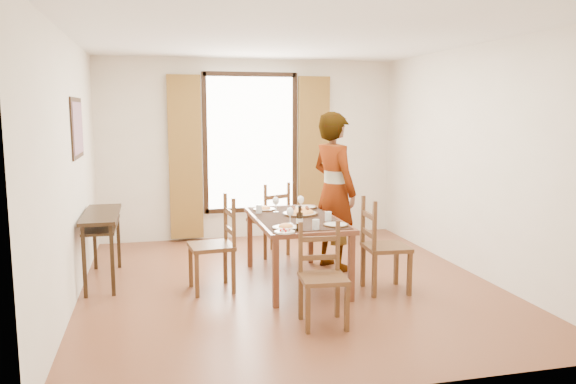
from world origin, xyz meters
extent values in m
plane|color=#5D2F1D|center=(0.00, 0.00, 0.00)|extent=(5.00, 5.00, 0.00)
cube|color=white|center=(0.00, 2.50, 1.35)|extent=(4.50, 0.10, 2.70)
cube|color=white|center=(0.00, -2.50, 1.35)|extent=(4.50, 0.10, 2.70)
cube|color=white|center=(-2.25, 0.00, 1.35)|extent=(0.10, 5.00, 2.70)
cube|color=white|center=(2.25, 0.00, 1.35)|extent=(0.10, 5.00, 2.70)
cube|color=white|center=(0.00, 0.00, 2.72)|extent=(4.50, 5.00, 0.04)
cube|color=white|center=(0.00, 2.47, 1.45)|extent=(1.30, 0.04, 2.00)
cube|color=olive|center=(-0.98, 2.41, 1.25)|extent=(0.48, 0.10, 2.40)
cube|color=olive|center=(0.98, 2.41, 1.25)|extent=(0.48, 0.10, 2.40)
cube|color=black|center=(-2.24, 0.60, 1.75)|extent=(0.02, 0.86, 0.66)
cube|color=#D44D27|center=(-2.23, 0.60, 1.75)|extent=(0.01, 0.76, 0.56)
cube|color=black|center=(-2.03, 0.60, 0.78)|extent=(0.38, 1.20, 0.04)
cube|color=black|center=(-2.03, 0.60, 0.66)|extent=(0.34, 1.10, 0.03)
cube|color=black|center=(-2.17, 0.05, 0.38)|extent=(0.04, 0.04, 0.76)
cube|color=black|center=(-2.17, 1.15, 0.38)|extent=(0.04, 0.04, 0.76)
cube|color=black|center=(-1.89, 0.05, 0.38)|extent=(0.04, 0.04, 0.76)
cube|color=black|center=(-1.89, 1.15, 0.38)|extent=(0.04, 0.04, 0.76)
cube|color=brown|center=(0.09, 0.06, 0.72)|extent=(0.91, 1.64, 0.05)
cube|color=black|center=(0.09, 0.06, 0.75)|extent=(0.84, 1.51, 0.01)
cube|color=brown|center=(-0.30, -0.70, 0.35)|extent=(0.06, 0.06, 0.70)
cube|color=brown|center=(-0.30, 0.82, 0.35)|extent=(0.06, 0.06, 0.70)
cube|color=brown|center=(0.49, -0.70, 0.35)|extent=(0.06, 0.06, 0.70)
cube|color=brown|center=(0.49, 0.82, 0.35)|extent=(0.06, 0.06, 0.70)
cube|color=brown|center=(-0.86, 0.00, 0.49)|extent=(0.50, 0.50, 0.04)
cube|color=brown|center=(-1.07, 0.17, 0.24)|extent=(0.04, 0.04, 0.49)
cube|color=brown|center=(-0.69, 0.21, 0.24)|extent=(0.04, 0.04, 0.49)
cube|color=brown|center=(-1.04, -0.22, 0.24)|extent=(0.04, 0.04, 0.49)
cube|color=brown|center=(-0.65, -0.18, 0.24)|extent=(0.04, 0.04, 0.49)
cube|color=brown|center=(-0.68, 0.21, 0.76)|extent=(0.04, 0.04, 0.54)
cube|color=brown|center=(-0.64, -0.18, 0.76)|extent=(0.04, 0.04, 0.54)
cube|color=brown|center=(-0.66, 0.02, 0.65)|extent=(0.07, 0.39, 0.05)
cube|color=brown|center=(-0.66, 0.02, 0.85)|extent=(0.07, 0.39, 0.05)
cube|color=brown|center=(0.05, 1.35, 0.47)|extent=(0.58, 0.58, 0.04)
cube|color=brown|center=(0.14, 1.60, 0.24)|extent=(0.04, 0.04, 0.47)
cube|color=brown|center=(0.29, 1.25, 0.24)|extent=(0.04, 0.04, 0.47)
cube|color=brown|center=(-0.20, 1.45, 0.24)|extent=(0.04, 0.04, 0.47)
cube|color=brown|center=(-0.05, 1.10, 0.24)|extent=(0.04, 0.04, 0.47)
cube|color=brown|center=(0.30, 1.24, 0.73)|extent=(0.04, 0.04, 0.52)
cube|color=brown|center=(-0.05, 1.09, 0.73)|extent=(0.04, 0.04, 0.52)
cube|color=brown|center=(0.13, 1.17, 0.63)|extent=(0.36, 0.18, 0.05)
cube|color=brown|center=(0.13, 1.17, 0.82)|extent=(0.36, 0.18, 0.05)
cube|color=brown|center=(0.02, -1.25, 0.44)|extent=(0.44, 0.44, 0.04)
cube|color=brown|center=(-0.17, -1.41, 0.22)|extent=(0.04, 0.04, 0.44)
cube|color=brown|center=(-0.14, -1.06, 0.22)|extent=(0.04, 0.04, 0.44)
cube|color=brown|center=(0.18, -1.44, 0.22)|extent=(0.04, 0.04, 0.44)
cube|color=brown|center=(0.21, -1.09, 0.22)|extent=(0.04, 0.04, 0.44)
cube|color=brown|center=(-0.14, -1.05, 0.68)|extent=(0.04, 0.04, 0.49)
cube|color=brown|center=(0.21, -1.08, 0.68)|extent=(0.04, 0.04, 0.49)
cube|color=brown|center=(0.03, -1.07, 0.59)|extent=(0.35, 0.05, 0.05)
cube|color=brown|center=(0.03, -1.07, 0.76)|extent=(0.35, 0.05, 0.05)
cube|color=brown|center=(0.97, -0.47, 0.48)|extent=(0.48, 0.48, 0.04)
cube|color=brown|center=(1.15, -0.68, 0.24)|extent=(0.04, 0.04, 0.48)
cube|color=brown|center=(0.76, -0.65, 0.24)|extent=(0.04, 0.04, 0.48)
cube|color=brown|center=(1.17, -0.29, 0.24)|extent=(0.04, 0.04, 0.48)
cube|color=brown|center=(0.78, -0.27, 0.24)|extent=(0.04, 0.04, 0.48)
cube|color=brown|center=(0.75, -0.65, 0.75)|extent=(0.04, 0.04, 0.54)
cube|color=brown|center=(0.77, -0.27, 0.75)|extent=(0.04, 0.04, 0.54)
cube|color=brown|center=(0.76, -0.46, 0.65)|extent=(0.05, 0.39, 0.05)
cube|color=brown|center=(0.76, -0.46, 0.84)|extent=(0.05, 0.39, 0.05)
imported|color=gray|center=(0.70, 0.53, 0.96)|extent=(1.02, 0.94, 1.93)
cylinder|color=silver|center=(0.38, -0.24, 0.81)|extent=(0.07, 0.07, 0.10)
cylinder|color=silver|center=(-0.26, 0.39, 0.81)|extent=(0.07, 0.07, 0.10)
cylinder|color=silver|center=(0.13, -0.63, 0.81)|extent=(0.07, 0.07, 0.10)
camera|label=1|loc=(-1.43, -5.93, 1.94)|focal=35.00mm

